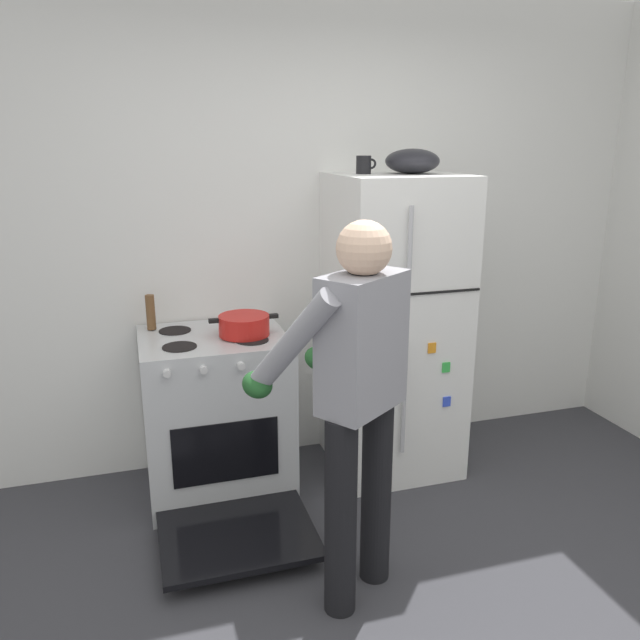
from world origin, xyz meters
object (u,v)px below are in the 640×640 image
stove_range (217,416)px  coffee_mug (364,165)px  person_cook (354,384)px  pepper_mill (151,312)px  mixing_bowl (412,161)px  red_pot (244,325)px  refrigerator (393,326)px

stove_range → coffee_mug: (0.85, 0.07, 1.32)m
person_cook → coffee_mug: bearing=68.0°
stove_range → person_cook: (0.42, -0.99, 0.52)m
stove_range → person_cook: size_ratio=0.76×
pepper_mill → mixing_bowl: size_ratio=0.65×
red_pot → coffee_mug: 1.06m
red_pot → person_cook: bearing=-74.5°
refrigerator → pepper_mill: refrigerator is taller
refrigerator → mixing_bowl: bearing=0.2°
person_cook → mixing_bowl: mixing_bowl is taller
mixing_bowl → pepper_mill: bearing=171.9°
stove_range → pepper_mill: (-0.30, 0.22, 0.55)m
stove_range → mixing_bowl: size_ratio=4.15×
person_cook → pepper_mill: (-0.72, 1.20, 0.04)m
refrigerator → mixing_bowl: 0.92m
red_pot → pepper_mill: bearing=151.5°
pepper_mill → mixing_bowl: mixing_bowl is taller
pepper_mill → person_cook: bearing=-59.0°
stove_range → pepper_mill: bearing=144.0°
coffee_mug → pepper_mill: size_ratio=0.59×
person_cook → coffee_mug: coffee_mug is taller
pepper_mill → coffee_mug: bearing=-7.4°
stove_range → red_pot: size_ratio=3.32×
pepper_mill → mixing_bowl: bearing=-8.1°
stove_range → person_cook: bearing=-66.7°
mixing_bowl → stove_range: bearing=-179.1°
refrigerator → mixing_bowl: size_ratio=5.84×
refrigerator → person_cook: 1.18m
stove_range → coffee_mug: 1.57m
red_pot → refrigerator: bearing=3.3°
refrigerator → mixing_bowl: mixing_bowl is taller
person_cook → coffee_mug: 1.39m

